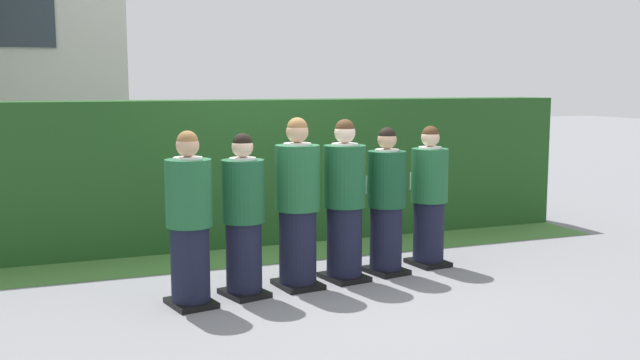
{
  "coord_description": "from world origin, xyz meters",
  "views": [
    {
      "loc": [
        -2.63,
        -6.66,
        2.0
      ],
      "look_at": [
        0.0,
        0.0,
        1.05
      ],
      "focal_mm": 41.05,
      "sensor_mm": 36.0,
      "label": 1
    }
  ],
  "objects_px": {
    "student_front_row_1": "(243,220)",
    "student_front_row_2": "(298,207)",
    "student_front_row_4": "(386,204)",
    "student_front_row_5": "(429,200)",
    "student_front_row_3": "(345,204)",
    "student_front_row_0": "(189,224)"
  },
  "relations": [
    {
      "from": "student_front_row_0",
      "to": "student_front_row_4",
      "type": "bearing_deg",
      "value": 10.32
    },
    {
      "from": "student_front_row_2",
      "to": "student_front_row_3",
      "type": "relative_size",
      "value": 1.02
    },
    {
      "from": "student_front_row_1",
      "to": "student_front_row_4",
      "type": "xyz_separation_m",
      "value": [
        1.63,
        0.27,
        0.0
      ]
    },
    {
      "from": "student_front_row_2",
      "to": "student_front_row_4",
      "type": "bearing_deg",
      "value": 9.01
    },
    {
      "from": "student_front_row_1",
      "to": "student_front_row_5",
      "type": "xyz_separation_m",
      "value": [
        2.22,
        0.4,
        -0.0
      ]
    },
    {
      "from": "student_front_row_0",
      "to": "student_front_row_1",
      "type": "bearing_deg",
      "value": 13.36
    },
    {
      "from": "student_front_row_5",
      "to": "student_front_row_2",
      "type": "bearing_deg",
      "value": -169.56
    },
    {
      "from": "student_front_row_0",
      "to": "student_front_row_3",
      "type": "relative_size",
      "value": 0.96
    },
    {
      "from": "student_front_row_1",
      "to": "student_front_row_4",
      "type": "height_order",
      "value": "student_front_row_4"
    },
    {
      "from": "student_front_row_3",
      "to": "student_front_row_4",
      "type": "distance_m",
      "value": 0.52
    },
    {
      "from": "student_front_row_1",
      "to": "student_front_row_4",
      "type": "relative_size",
      "value": 1.0
    },
    {
      "from": "student_front_row_0",
      "to": "student_front_row_2",
      "type": "xyz_separation_m",
      "value": [
        1.11,
        0.23,
        0.04
      ]
    },
    {
      "from": "student_front_row_3",
      "to": "student_front_row_0",
      "type": "bearing_deg",
      "value": -169.34
    },
    {
      "from": "student_front_row_2",
      "to": "student_front_row_3",
      "type": "height_order",
      "value": "student_front_row_2"
    },
    {
      "from": "student_front_row_3",
      "to": "student_front_row_4",
      "type": "height_order",
      "value": "student_front_row_3"
    },
    {
      "from": "student_front_row_5",
      "to": "student_front_row_0",
      "type": "bearing_deg",
      "value": -169.11
    },
    {
      "from": "student_front_row_4",
      "to": "student_front_row_1",
      "type": "bearing_deg",
      "value": -170.7
    },
    {
      "from": "student_front_row_1",
      "to": "student_front_row_3",
      "type": "bearing_deg",
      "value": 9.34
    },
    {
      "from": "student_front_row_2",
      "to": "student_front_row_4",
      "type": "height_order",
      "value": "student_front_row_2"
    },
    {
      "from": "student_front_row_2",
      "to": "student_front_row_5",
      "type": "distance_m",
      "value": 1.67
    },
    {
      "from": "student_front_row_1",
      "to": "student_front_row_3",
      "type": "distance_m",
      "value": 1.13
    },
    {
      "from": "student_front_row_1",
      "to": "student_front_row_2",
      "type": "height_order",
      "value": "student_front_row_2"
    }
  ]
}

